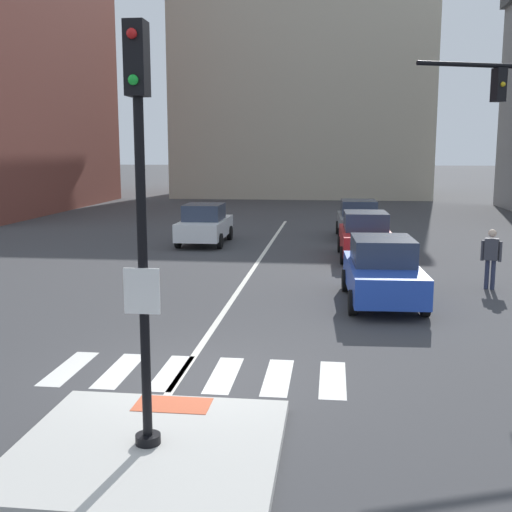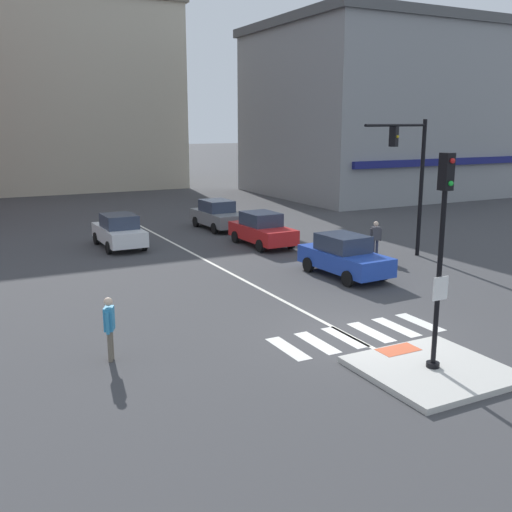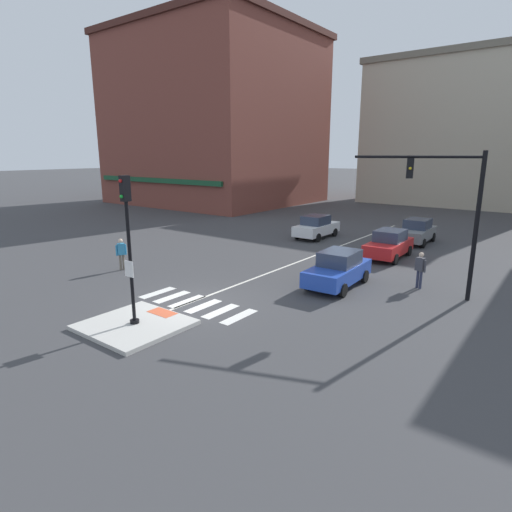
{
  "view_description": "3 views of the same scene",
  "coord_description": "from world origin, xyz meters",
  "px_view_note": "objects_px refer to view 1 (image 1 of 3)",
  "views": [
    {
      "loc": [
        2.26,
        -10.14,
        3.81
      ],
      "look_at": [
        0.39,
        5.31,
        1.21
      ],
      "focal_mm": 44.7,
      "sensor_mm": 36.0,
      "label": 1
    },
    {
      "loc": [
        -9.91,
        -12.73,
        5.91
      ],
      "look_at": [
        -1.2,
        4.17,
        1.62
      ],
      "focal_mm": 41.52,
      "sensor_mm": 36.0,
      "label": 2
    },
    {
      "loc": [
        11.81,
        -11.29,
        5.95
      ],
      "look_at": [
        -0.42,
        4.78,
        1.04
      ],
      "focal_mm": 29.68,
      "sensor_mm": 36.0,
      "label": 3
    }
  ],
  "objects_px": {
    "signal_pole": "(141,201)",
    "car_grey_eastbound_distant": "(359,219)",
    "car_red_eastbound_far": "(365,236)",
    "car_blue_eastbound_mid": "(383,271)",
    "pedestrian_waiting_far_side": "(491,254)",
    "car_white_westbound_distant": "(205,224)"
  },
  "relations": [
    {
      "from": "signal_pole",
      "to": "car_grey_eastbound_distant",
      "type": "xyz_separation_m",
      "value": [
        3.38,
        20.64,
        -2.41
      ]
    },
    {
      "from": "car_red_eastbound_far",
      "to": "car_grey_eastbound_distant",
      "type": "height_order",
      "value": "same"
    },
    {
      "from": "car_blue_eastbound_mid",
      "to": "pedestrian_waiting_far_side",
      "type": "distance_m",
      "value": 3.63
    },
    {
      "from": "car_grey_eastbound_distant",
      "to": "pedestrian_waiting_far_side",
      "type": "height_order",
      "value": "pedestrian_waiting_far_side"
    },
    {
      "from": "car_grey_eastbound_distant",
      "to": "pedestrian_waiting_far_side",
      "type": "bearing_deg",
      "value": -72.28
    },
    {
      "from": "car_white_westbound_distant",
      "to": "pedestrian_waiting_far_side",
      "type": "distance_m",
      "value": 12.14
    },
    {
      "from": "car_grey_eastbound_distant",
      "to": "car_white_westbound_distant",
      "type": "height_order",
      "value": "same"
    },
    {
      "from": "car_grey_eastbound_distant",
      "to": "car_blue_eastbound_mid",
      "type": "bearing_deg",
      "value": -89.29
    },
    {
      "from": "car_blue_eastbound_mid",
      "to": "car_grey_eastbound_distant",
      "type": "height_order",
      "value": "same"
    },
    {
      "from": "car_red_eastbound_far",
      "to": "pedestrian_waiting_far_side",
      "type": "height_order",
      "value": "pedestrian_waiting_far_side"
    },
    {
      "from": "car_red_eastbound_far",
      "to": "car_grey_eastbound_distant",
      "type": "distance_m",
      "value": 5.3
    },
    {
      "from": "car_grey_eastbound_distant",
      "to": "car_red_eastbound_far",
      "type": "bearing_deg",
      "value": -89.53
    },
    {
      "from": "car_white_westbound_distant",
      "to": "pedestrian_waiting_far_side",
      "type": "xyz_separation_m",
      "value": [
        9.53,
        -7.53,
        0.17
      ]
    },
    {
      "from": "car_white_westbound_distant",
      "to": "pedestrian_waiting_far_side",
      "type": "height_order",
      "value": "pedestrian_waiting_far_side"
    },
    {
      "from": "car_red_eastbound_far",
      "to": "signal_pole",
      "type": "bearing_deg",
      "value": -102.58
    },
    {
      "from": "car_white_westbound_distant",
      "to": "pedestrian_waiting_far_side",
      "type": "relative_size",
      "value": 2.46
    },
    {
      "from": "car_grey_eastbound_distant",
      "to": "signal_pole",
      "type": "bearing_deg",
      "value": -99.3
    },
    {
      "from": "signal_pole",
      "to": "pedestrian_waiting_far_side",
      "type": "height_order",
      "value": "signal_pole"
    },
    {
      "from": "signal_pole",
      "to": "car_blue_eastbound_mid",
      "type": "xyz_separation_m",
      "value": [
        3.53,
        8.63,
        -2.41
      ]
    },
    {
      "from": "signal_pole",
      "to": "car_blue_eastbound_mid",
      "type": "relative_size",
      "value": 1.22
    },
    {
      "from": "car_red_eastbound_far",
      "to": "car_grey_eastbound_distant",
      "type": "bearing_deg",
      "value": 90.47
    },
    {
      "from": "car_blue_eastbound_mid",
      "to": "car_grey_eastbound_distant",
      "type": "bearing_deg",
      "value": 90.71
    }
  ]
}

